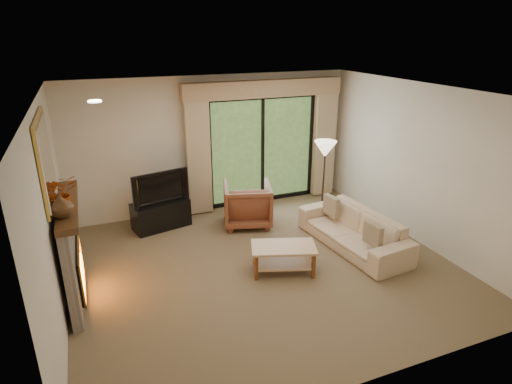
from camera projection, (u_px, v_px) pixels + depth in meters
name	position (u px, v px, depth m)	size (l,w,h in m)	color
floor	(263.00, 266.00, 6.51)	(5.50, 5.50, 0.00)	brown
ceiling	(265.00, 92.00, 5.58)	(5.50, 5.50, 0.00)	silver
wall_back	(213.00, 144.00, 8.21)	(5.00, 5.00, 0.00)	beige
wall_front	(371.00, 274.00, 3.88)	(5.00, 5.00, 0.00)	beige
wall_left	(51.00, 215.00, 5.08)	(5.00, 5.00, 0.00)	beige
wall_right	(418.00, 164.00, 7.00)	(5.00, 5.00, 0.00)	beige
fireplace	(70.00, 252.00, 5.52)	(0.24, 1.70, 1.37)	gray
mirror	(46.00, 158.00, 5.04)	(0.07, 1.45, 1.02)	gold
sliding_door	(262.00, 150.00, 8.59)	(2.26, 0.10, 2.16)	black
curtain_left	(198.00, 153.00, 7.98)	(0.45, 0.18, 2.35)	tan
curtain_right	(324.00, 140.00, 8.93)	(0.45, 0.18, 2.35)	tan
cornice	(264.00, 89.00, 8.07)	(3.20, 0.24, 0.32)	tan
media_console	(161.00, 215.00, 7.70)	(0.99, 0.45, 0.50)	black
tv	(159.00, 186.00, 7.50)	(1.02, 0.13, 0.59)	black
armchair	(247.00, 204.00, 7.78)	(0.84, 0.86, 0.78)	brown
sofa	(353.00, 230.00, 6.99)	(2.06, 0.80, 0.60)	#CBAC89
pillow_near	(373.00, 235.00, 6.38)	(0.09, 0.34, 0.34)	#4E3C22
pillow_far	(331.00, 206.00, 7.40)	(0.09, 0.35, 0.35)	#4E3C22
coffee_table	(283.00, 259.00, 6.29)	(0.93, 0.51, 0.42)	tan
floor_lamp	(323.00, 181.00, 7.88)	(0.40, 0.40, 1.51)	#FFECC9
vase	(61.00, 205.00, 4.83)	(0.27, 0.27, 0.28)	#482D17
branches	(60.00, 193.00, 4.97)	(0.40, 0.34, 0.44)	#A03A09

